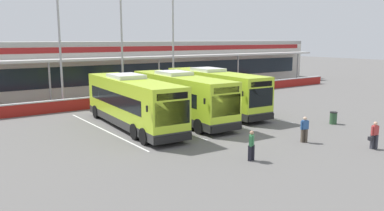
% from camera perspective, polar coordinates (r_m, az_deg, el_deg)
% --- Properties ---
extents(ground_plane, '(200.00, 200.00, 0.00)m').
position_cam_1_polar(ground_plane, '(25.65, 5.35, -4.29)').
color(ground_plane, '#605E5B').
extents(terminal_building, '(70.00, 13.00, 6.00)m').
position_cam_1_polar(terminal_building, '(48.58, -15.99, 5.71)').
color(terminal_building, beige).
rests_on(terminal_building, ground).
extents(red_barrier_wall, '(60.00, 0.40, 1.10)m').
position_cam_1_polar(red_barrier_wall, '(37.47, -9.33, 1.02)').
color(red_barrier_wall, maroon).
rests_on(red_barrier_wall, ground).
extents(coach_bus_leftmost, '(3.58, 12.29, 3.78)m').
position_cam_1_polar(coach_bus_leftmost, '(27.41, -9.02, 0.37)').
color(coach_bus_leftmost, '#B7DB2D').
rests_on(coach_bus_leftmost, ground).
extents(coach_bus_left_centre, '(3.58, 12.29, 3.78)m').
position_cam_1_polar(coach_bus_left_centre, '(29.70, -1.81, 1.23)').
color(coach_bus_left_centre, '#B7DB2D').
rests_on(coach_bus_left_centre, ground).
extents(coach_bus_centre, '(3.58, 12.29, 3.78)m').
position_cam_1_polar(coach_bus_centre, '(33.05, 3.34, 2.11)').
color(coach_bus_centre, '#B7DB2D').
rests_on(coach_bus_centre, ground).
extents(bay_stripe_far_west, '(0.14, 13.00, 0.01)m').
position_cam_1_polar(bay_stripe_far_west, '(27.42, -13.16, -3.57)').
color(bay_stripe_far_west, silver).
rests_on(bay_stripe_far_west, ground).
extents(bay_stripe_west, '(0.14, 13.00, 0.01)m').
position_cam_1_polar(bay_stripe_west, '(29.22, -5.54, -2.52)').
color(bay_stripe_west, silver).
rests_on(bay_stripe_west, ground).
extents(bay_stripe_mid_west, '(0.14, 13.00, 0.01)m').
position_cam_1_polar(bay_stripe_mid_west, '(31.49, 1.07, -1.56)').
color(bay_stripe_mid_west, silver).
rests_on(bay_stripe_mid_west, ground).
extents(bay_stripe_centre, '(0.14, 13.00, 0.01)m').
position_cam_1_polar(bay_stripe_centre, '(34.13, 6.73, -0.73)').
color(bay_stripe_centre, silver).
rests_on(bay_stripe_centre, ground).
extents(pedestrian_with_handbag, '(0.64, 0.41, 1.62)m').
position_cam_1_polar(pedestrian_with_handbag, '(24.33, 25.78, -3.97)').
color(pedestrian_with_handbag, '#33333D').
rests_on(pedestrian_with_handbag, ground).
extents(pedestrian_in_dark_coat, '(0.49, 0.39, 1.62)m').
position_cam_1_polar(pedestrian_in_dark_coat, '(20.08, 8.95, -5.84)').
color(pedestrian_in_dark_coat, black).
rests_on(pedestrian_in_dark_coat, ground).
extents(pedestrian_child, '(0.53, 0.38, 1.62)m').
position_cam_1_polar(pedestrian_child, '(24.31, 16.59, -3.35)').
color(pedestrian_child, '#4C4238').
rests_on(pedestrian_child, ground).
extents(lamp_post_west, '(3.24, 0.28, 11.00)m').
position_cam_1_polar(lamp_post_west, '(36.34, -19.33, 9.41)').
color(lamp_post_west, '#9E9EA3').
rests_on(lamp_post_west, ground).
extents(lamp_post_centre, '(3.24, 0.28, 11.00)m').
position_cam_1_polar(lamp_post_centre, '(38.64, -10.55, 9.79)').
color(lamp_post_centre, '#9E9EA3').
rests_on(lamp_post_centre, ground).
extents(lamp_post_east, '(3.24, 0.28, 11.00)m').
position_cam_1_polar(lamp_post_east, '(41.74, -2.87, 9.95)').
color(lamp_post_east, '#9E9EA3').
rests_on(lamp_post_east, ground).
extents(litter_bin, '(0.54, 0.54, 0.93)m').
position_cam_1_polar(litter_bin, '(30.34, 20.51, -1.75)').
color(litter_bin, '#2D5133').
rests_on(litter_bin, ground).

